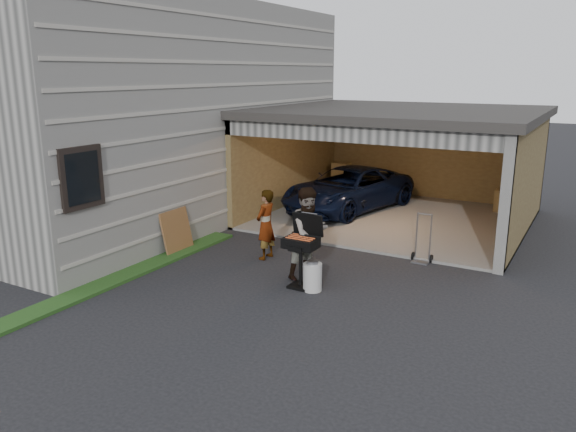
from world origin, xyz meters
name	(u,v)px	position (x,y,z in m)	size (l,w,h in m)	color
ground	(227,296)	(0.00, 0.00, 0.00)	(80.00, 80.00, 0.00)	black
house	(131,111)	(-6.00, 4.00, 2.75)	(7.00, 11.00, 5.50)	#474744
groundcover_strip	(92,289)	(-2.25, -1.00, 0.03)	(0.50, 8.00, 0.06)	#193814
garage	(401,148)	(0.76, 6.79, 1.87)	(6.80, 6.30, 2.90)	#605E59
minivan	(348,191)	(-0.65, 6.64, 0.58)	(1.94, 4.21, 1.17)	black
woman	(266,225)	(-0.50, 2.08, 0.73)	(0.54, 0.35, 1.47)	silver
man	(309,233)	(0.80, 1.52, 0.88)	(0.85, 0.66, 1.75)	#4F261F
bbq_grill	(302,245)	(0.90, 1.05, 0.79)	(0.60, 0.52, 1.33)	black
propane_tank	(312,277)	(1.16, 0.98, 0.25)	(0.34, 0.34, 0.51)	silver
plywood_panel	(177,231)	(-2.40, 1.50, 0.46)	(0.04, 0.84, 0.94)	brown
hand_truck	(422,253)	(2.40, 3.47, 0.20)	(0.42, 0.31, 1.03)	gray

